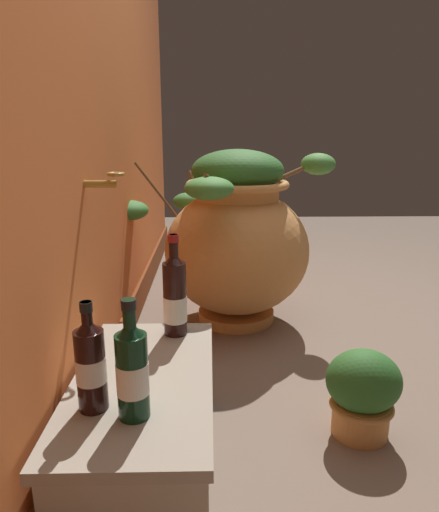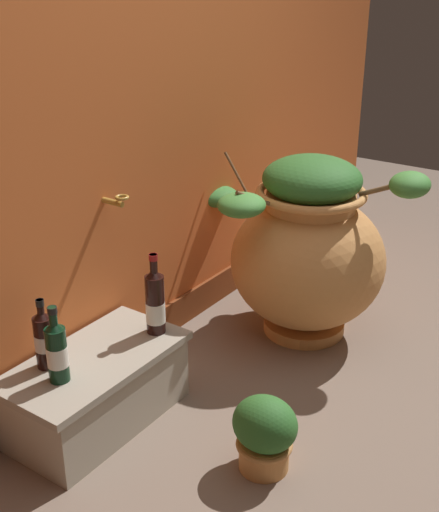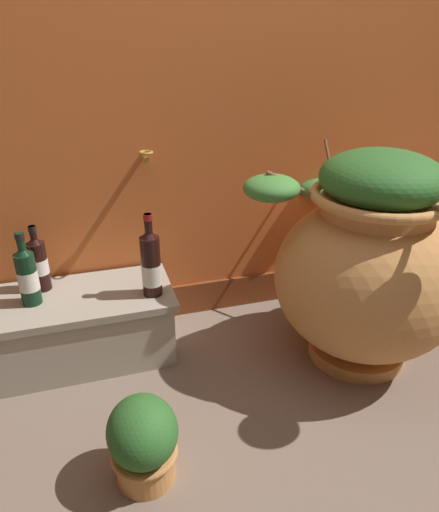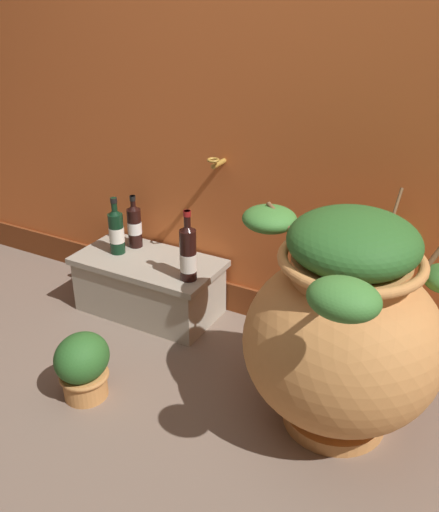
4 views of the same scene
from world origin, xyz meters
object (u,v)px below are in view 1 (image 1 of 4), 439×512
at_px(wine_bottle_middle, 91,363).
at_px(potted_shrub, 363,392).
at_px(terracotta_urn, 236,239).
at_px(wine_bottle_left, 175,294).
at_px(wine_bottle_right, 132,368).

xyz_separation_m(wine_bottle_middle, potted_shrub, (0.28, -0.76, -0.26)).
xyz_separation_m(terracotta_urn, wine_bottle_left, (-0.80, 0.24, -0.00)).
height_order(wine_bottle_right, potted_shrub, wine_bottle_right).
distance_m(wine_bottle_middle, wine_bottle_right, 0.11).
bearing_deg(potted_shrub, terracotta_urn, 20.42).
distance_m(wine_bottle_middle, potted_shrub, 0.85).
bearing_deg(terracotta_urn, wine_bottle_right, 166.12).
relative_size(wine_bottle_left, wine_bottle_right, 1.16).
distance_m(terracotta_urn, potted_shrub, 1.03).
relative_size(terracotta_urn, potted_shrub, 3.95).
height_order(wine_bottle_left, wine_bottle_right, wine_bottle_left).
distance_m(wine_bottle_right, potted_shrub, 0.78).
relative_size(terracotta_urn, wine_bottle_middle, 4.12).
xyz_separation_m(wine_bottle_middle, wine_bottle_right, (-0.03, -0.10, 0.00)).
distance_m(wine_bottle_left, wine_bottle_right, 0.46).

